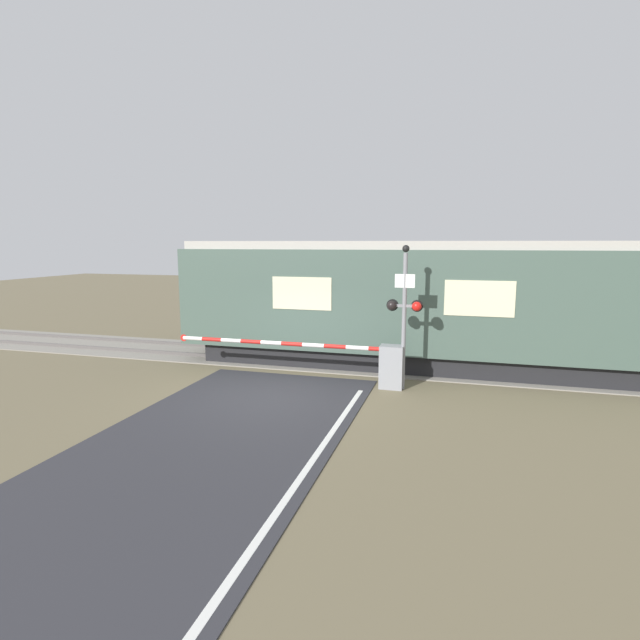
# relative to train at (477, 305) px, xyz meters

# --- Properties ---
(ground_plane) EXTENTS (80.00, 80.00, 0.00)m
(ground_plane) POSITION_rel_train_xyz_m (-4.93, -4.04, -1.94)
(ground_plane) COLOR #6B6047
(track_bed) EXTENTS (36.00, 3.20, 0.13)m
(track_bed) POSITION_rel_train_xyz_m (-4.93, 0.00, -1.92)
(track_bed) COLOR gray
(track_bed) RESTS_ON ground_plane
(train) EXTENTS (17.83, 2.96, 3.80)m
(train) POSITION_rel_train_xyz_m (0.00, 0.00, 0.00)
(train) COLOR black
(train) RESTS_ON ground_plane
(crossing_barrier) EXTENTS (6.44, 0.44, 1.13)m
(crossing_barrier) POSITION_rel_train_xyz_m (-2.72, -2.53, -1.29)
(crossing_barrier) COLOR gray
(crossing_barrier) RESTS_ON ground_plane
(signal_post) EXTENTS (0.92, 0.26, 3.69)m
(signal_post) POSITION_rel_train_xyz_m (-1.83, -2.53, 0.15)
(signal_post) COLOR gray
(signal_post) RESTS_ON ground_plane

